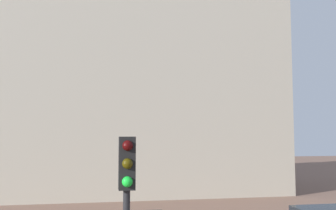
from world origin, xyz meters
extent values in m
cube|color=#B2A893|center=(0.10, 27.23, 9.50)|extent=(24.25, 11.64, 19.00)
cylinder|color=#B2A893|center=(10.73, 22.91, 10.87)|extent=(2.80, 2.80, 21.74)
cube|color=black|center=(-1.67, 2.07, 4.03)|extent=(0.28, 0.24, 0.90)
sphere|color=#390606|center=(-1.67, 1.94, 4.33)|extent=(0.18, 0.18, 0.18)
sphere|color=#3C3306|center=(-1.67, 1.94, 4.03)|extent=(0.18, 0.18, 0.18)
sphere|color=green|center=(-1.67, 1.94, 3.73)|extent=(0.18, 0.18, 0.18)
camera|label=1|loc=(-2.12, -4.31, 4.50)|focal=39.44mm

